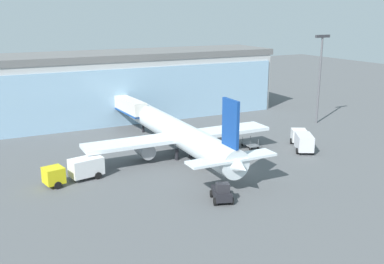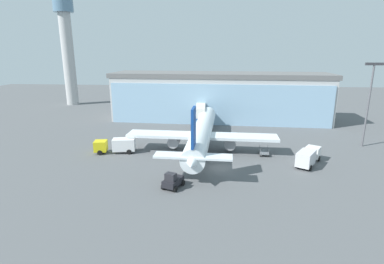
% 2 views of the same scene
% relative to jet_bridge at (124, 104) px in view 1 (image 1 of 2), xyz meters
% --- Properties ---
extents(ground, '(240.00, 240.00, 0.00)m').
position_rel_jet_bridge_xyz_m(ground, '(4.55, -27.47, -4.32)').
color(ground, '#545659').
extents(terminal_building, '(58.08, 16.25, 12.69)m').
position_rel_jet_bridge_xyz_m(terminal_building, '(4.55, 8.36, 2.02)').
color(terminal_building, '#B2B2B2').
rests_on(terminal_building, ground).
extents(jet_bridge, '(2.67, 14.65, 5.69)m').
position_rel_jet_bridge_xyz_m(jet_bridge, '(0.00, 0.00, 0.00)').
color(jet_bridge, beige).
rests_on(jet_bridge, ground).
extents(apron_light_mast, '(3.20, 0.40, 16.14)m').
position_rel_jet_bridge_xyz_m(apron_light_mast, '(32.74, -13.53, 5.43)').
color(apron_light_mast, '#59595E').
rests_on(apron_light_mast, ground).
extents(airplane, '(27.86, 36.60, 10.74)m').
position_rel_jet_bridge_xyz_m(airplane, '(1.27, -18.34, -1.00)').
color(airplane, white).
rests_on(airplane, ground).
extents(catering_truck, '(7.57, 3.50, 2.65)m').
position_rel_jet_bridge_xyz_m(catering_truck, '(-14.33, -21.52, -2.86)').
color(catering_truck, yellow).
rests_on(catering_truck, ground).
extents(fuel_truck, '(5.65, 7.39, 2.65)m').
position_rel_jet_bridge_xyz_m(fuel_truck, '(19.06, -24.82, -2.86)').
color(fuel_truck, silver).
rests_on(fuel_truck, ground).
extents(baggage_cart, '(1.77, 2.89, 1.50)m').
position_rel_jet_bridge_xyz_m(baggage_cart, '(12.62, -20.43, -3.82)').
color(baggage_cart, slate).
rests_on(baggage_cart, ground).
extents(pushback_tug, '(3.10, 3.63, 2.30)m').
position_rel_jet_bridge_xyz_m(pushback_tug, '(-1.86, -35.25, -3.35)').
color(pushback_tug, black).
rests_on(pushback_tug, ground).
extents(safety_cone_nose, '(0.36, 0.36, 0.55)m').
position_rel_jet_bridge_xyz_m(safety_cone_nose, '(1.24, -24.88, -4.05)').
color(safety_cone_nose, orange).
rests_on(safety_cone_nose, ground).
extents(safety_cone_wingtip, '(0.36, 0.36, 0.55)m').
position_rel_jet_bridge_xyz_m(safety_cone_wingtip, '(-13.73, -19.44, -4.05)').
color(safety_cone_wingtip, orange).
rests_on(safety_cone_wingtip, ground).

